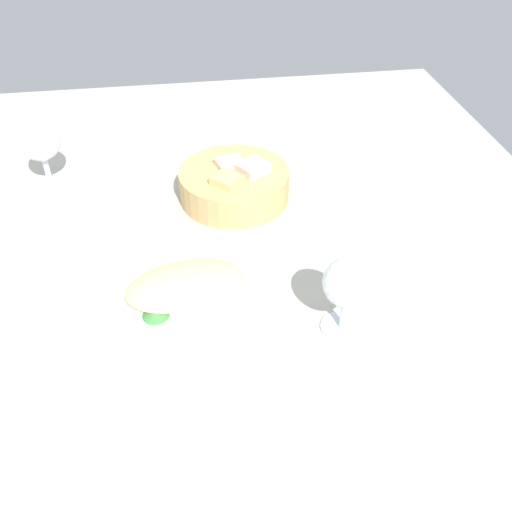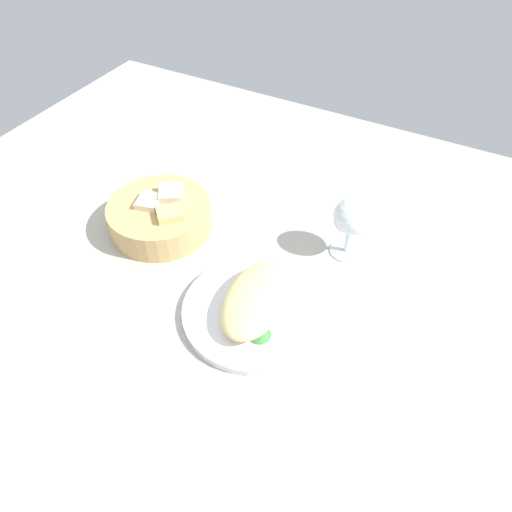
{
  "view_description": "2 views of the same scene",
  "coord_description": "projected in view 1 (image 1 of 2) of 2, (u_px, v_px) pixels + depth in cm",
  "views": [
    {
      "loc": [
        3.28,
        -68.62,
        56.53
      ],
      "look_at": [
        12.62,
        -6.47,
        4.11
      ],
      "focal_mm": 38.7,
      "sensor_mm": 36.0,
      "label": 1
    },
    {
      "loc": [
        -42.43,
        -34.87,
        64.52
      ],
      "look_at": [
        9.3,
        -6.97,
        5.14
      ],
      "focal_mm": 34.35,
      "sensor_mm": 36.0,
      "label": 2
    }
  ],
  "objects": [
    {
      "name": "bread_basket",
      "position": [
        235.0,
        184.0,
        0.99
      ],
      "size": [
        19.66,
        19.66,
        7.4
      ],
      "color": "tan",
      "rests_on": "ground_plane"
    },
    {
      "name": "wine_glass_far",
      "position": [
        40.0,
        144.0,
        0.98
      ],
      "size": [
        7.38,
        7.38,
        13.32
      ],
      "color": "silver",
      "rests_on": "ground_plane"
    },
    {
      "name": "lettuce_garnish",
      "position": [
        155.0,
        312.0,
        0.76
      ],
      "size": [
        3.86,
        3.86,
        1.48
      ],
      "primitive_type": "cone",
      "color": "#397E3C",
      "rests_on": "plate"
    },
    {
      "name": "wine_glass_near",
      "position": [
        348.0,
        286.0,
        0.71
      ],
      "size": [
        6.82,
        6.82,
        12.0
      ],
      "color": "silver",
      "rests_on": "ground_plane"
    },
    {
      "name": "plate",
      "position": [
        187.0,
        300.0,
        0.8
      ],
      "size": [
        24.09,
        24.09,
        1.4
      ],
      "primitive_type": "cylinder",
      "color": "white",
      "rests_on": "ground_plane"
    },
    {
      "name": "ground_plane",
      "position": [
        172.0,
        262.0,
        0.89
      ],
      "size": [
        140.0,
        140.0,
        2.0
      ],
      "primitive_type": "cube",
      "color": "#ABA99A"
    },
    {
      "name": "omelette",
      "position": [
        186.0,
        285.0,
        0.78
      ],
      "size": [
        18.3,
        11.96,
        4.41
      ],
      "primitive_type": "ellipsoid",
      "rotation": [
        0.0,
        0.0,
        0.14
      ],
      "color": "#E7D586",
      "rests_on": "plate"
    }
  ]
}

